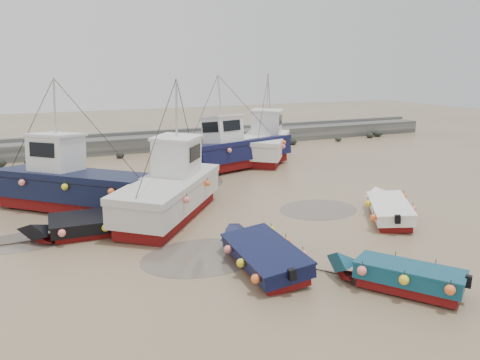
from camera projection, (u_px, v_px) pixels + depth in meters
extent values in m
plane|color=#9A7E5E|center=(239.00, 242.00, 18.50)|extent=(120.00, 120.00, 0.00)
cube|color=slate|center=(126.00, 145.00, 37.77)|extent=(60.00, 2.20, 1.20)
cube|color=slate|center=(122.00, 134.00, 38.67)|extent=(60.00, 0.60, 0.25)
ellipsoid|color=black|center=(198.00, 150.00, 37.29)|extent=(0.84, 0.86, 0.51)
ellipsoid|color=black|center=(222.00, 144.00, 39.73)|extent=(0.98, 1.07, 0.72)
ellipsoid|color=black|center=(292.00, 141.00, 41.43)|extent=(0.78, 0.90, 0.59)
ellipsoid|color=black|center=(370.00, 135.00, 45.27)|extent=(0.68, 0.72, 0.52)
ellipsoid|color=black|center=(338.00, 139.00, 43.14)|extent=(0.60, 0.70, 0.31)
ellipsoid|color=black|center=(61.00, 156.00, 34.42)|extent=(0.99, 0.80, 0.58)
ellipsoid|color=black|center=(271.00, 144.00, 40.85)|extent=(0.54, 0.46, 0.30)
ellipsoid|color=black|center=(245.00, 145.00, 40.01)|extent=(0.61, 0.47, 0.46)
ellipsoid|color=black|center=(378.00, 133.00, 46.06)|extent=(0.92, 0.97, 0.58)
ellipsoid|color=black|center=(72.00, 157.00, 34.59)|extent=(0.61, 0.53, 0.32)
ellipsoid|color=black|center=(255.00, 143.00, 41.09)|extent=(0.67, 0.55, 0.43)
ellipsoid|color=black|center=(29.00, 162.00, 32.85)|extent=(0.65, 0.60, 0.37)
ellipsoid|color=black|center=(245.00, 145.00, 39.38)|extent=(0.88, 0.64, 0.62)
ellipsoid|color=black|center=(120.00, 155.00, 35.37)|extent=(0.64, 0.62, 0.48)
ellipsoid|color=black|center=(223.00, 146.00, 39.66)|extent=(0.55, 0.45, 0.29)
cylinder|color=#5E544A|center=(202.00, 257.00, 17.11)|extent=(4.56, 4.56, 0.01)
cylinder|color=#5E544A|center=(318.00, 209.00, 22.74)|extent=(3.93, 3.93, 0.01)
cylinder|color=#5E544A|center=(27.00, 241.00, 18.61)|extent=(4.18, 4.18, 0.01)
cylinder|color=#5E544A|center=(176.00, 181.00, 28.24)|extent=(5.70, 5.70, 0.01)
cube|color=maroon|center=(266.00, 265.00, 16.04)|extent=(1.72, 3.76, 0.30)
cube|color=black|center=(267.00, 255.00, 15.95)|extent=(2.00, 4.05, 0.45)
pyramid|color=black|center=(242.00, 222.00, 17.95)|extent=(1.78, 0.83, 0.90)
cube|color=brown|center=(267.00, 250.00, 15.92)|extent=(1.61, 3.40, 0.10)
cube|color=black|center=(267.00, 248.00, 15.89)|extent=(2.07, 4.14, 0.07)
cube|color=black|center=(295.00, 274.00, 14.04)|extent=(0.23, 0.19, 0.35)
cylinder|color=black|center=(234.00, 237.00, 19.03)|extent=(0.17, 2.00, 0.04)
sphere|color=orange|center=(258.00, 275.00, 14.16)|extent=(0.30, 0.30, 0.30)
sphere|color=orange|center=(306.00, 258.00, 15.42)|extent=(0.30, 0.30, 0.30)
sphere|color=orange|center=(243.00, 260.00, 15.30)|extent=(0.30, 0.30, 0.30)
sphere|color=orange|center=(288.00, 245.00, 16.56)|extent=(0.30, 0.30, 0.30)
sphere|color=orange|center=(230.00, 246.00, 16.44)|extent=(0.30, 0.30, 0.30)
sphere|color=orange|center=(274.00, 233.00, 17.70)|extent=(0.30, 0.30, 0.30)
cube|color=maroon|center=(408.00, 287.00, 14.44)|extent=(2.66, 3.09, 0.30)
cube|color=navy|center=(409.00, 276.00, 14.35)|extent=(2.96, 3.38, 0.45)
pyramid|color=navy|center=(349.00, 250.00, 15.19)|extent=(1.58, 1.40, 0.90)
cube|color=brown|center=(409.00, 271.00, 14.31)|extent=(2.44, 2.81, 0.10)
cube|color=navy|center=(410.00, 268.00, 14.29)|extent=(3.05, 3.47, 0.07)
cube|color=black|center=(468.00, 283.00, 13.50)|extent=(0.28, 0.27, 0.35)
cylinder|color=black|center=(323.00, 271.00, 15.83)|extent=(1.17, 1.67, 0.04)
sphere|color=orange|center=(449.00, 294.00, 13.01)|extent=(0.30, 0.30, 0.30)
sphere|color=orange|center=(435.00, 267.00, 14.72)|extent=(0.30, 0.30, 0.30)
sphere|color=orange|center=(403.00, 283.00, 13.63)|extent=(0.30, 0.30, 0.30)
sphere|color=orange|center=(395.00, 259.00, 15.33)|extent=(0.30, 0.30, 0.30)
sphere|color=orange|center=(361.00, 274.00, 14.24)|extent=(0.30, 0.30, 0.30)
cube|color=maroon|center=(390.00, 217.00, 21.17)|extent=(3.14, 3.82, 0.30)
cube|color=white|center=(391.00, 209.00, 21.08)|extent=(3.48, 4.17, 0.45)
pyramid|color=white|center=(384.00, 186.00, 23.22)|extent=(1.69, 1.45, 0.90)
cube|color=brown|center=(391.00, 205.00, 21.04)|extent=(2.88, 3.47, 0.10)
cube|color=white|center=(391.00, 203.00, 21.02)|extent=(3.58, 4.28, 0.07)
cube|color=black|center=(399.00, 220.00, 19.05)|extent=(0.28, 0.27, 0.35)
cylinder|color=black|center=(380.00, 199.00, 24.35)|extent=(1.14, 1.69, 0.04)
sphere|color=orange|center=(375.00, 216.00, 19.67)|extent=(0.30, 0.30, 0.30)
sphere|color=orange|center=(414.00, 211.00, 20.42)|extent=(0.30, 0.30, 0.30)
sphere|color=orange|center=(369.00, 202.00, 21.69)|extent=(0.30, 0.30, 0.30)
sphere|color=orange|center=(405.00, 198.00, 22.44)|extent=(0.30, 0.30, 0.30)
cube|color=maroon|center=(103.00, 230.00, 19.47)|extent=(3.86, 1.54, 0.30)
cube|color=black|center=(103.00, 221.00, 19.38)|extent=(4.14, 1.79, 0.45)
pyramid|color=black|center=(39.00, 218.00, 18.41)|extent=(0.79, 1.64, 0.90)
cube|color=brown|center=(102.00, 218.00, 19.34)|extent=(3.48, 1.44, 0.10)
cube|color=black|center=(102.00, 215.00, 19.32)|extent=(4.24, 1.86, 0.07)
cube|color=black|center=(154.00, 211.00, 20.12)|extent=(0.19, 0.23, 0.35)
cylinder|color=black|center=(15.00, 244.00, 18.28)|extent=(2.00, 0.13, 0.04)
sphere|color=orange|center=(146.00, 221.00, 19.12)|extent=(0.30, 0.30, 0.30)
sphere|color=orange|center=(119.00, 211.00, 20.49)|extent=(0.30, 0.30, 0.30)
sphere|color=orange|center=(105.00, 226.00, 18.53)|extent=(0.30, 0.30, 0.30)
sphere|color=orange|center=(81.00, 215.00, 19.89)|extent=(0.30, 0.30, 0.30)
sphere|color=orange|center=(62.00, 231.00, 17.94)|extent=(0.30, 0.30, 0.30)
cube|color=maroon|center=(76.00, 204.00, 22.69)|extent=(6.72, 6.61, 0.55)
cube|color=black|center=(74.00, 189.00, 22.51)|extent=(7.38, 7.26, 0.95)
pyramid|color=black|center=(2.00, 168.00, 23.75)|extent=(2.90, 2.93, 1.40)
cube|color=brown|center=(73.00, 179.00, 22.39)|extent=(7.18, 7.07, 0.08)
cube|color=black|center=(73.00, 176.00, 22.36)|extent=(7.54, 7.42, 0.30)
cube|color=white|center=(54.00, 155.00, 22.46)|extent=(2.75, 2.75, 1.70)
cube|color=white|center=(52.00, 136.00, 22.25)|extent=(2.97, 2.97, 0.12)
cube|color=black|center=(36.00, 148.00, 22.73)|extent=(1.15, 1.19, 0.68)
cylinder|color=#B7B7B2|center=(49.00, 107.00, 21.92)|extent=(0.10, 0.10, 2.60)
sphere|color=#FF7A71|center=(110.00, 195.00, 20.10)|extent=(0.30, 0.30, 0.30)
sphere|color=#FF7A71|center=(124.00, 178.00, 23.19)|extent=(0.30, 0.30, 0.30)
sphere|color=#FF7A71|center=(63.00, 190.00, 20.88)|extent=(0.30, 0.30, 0.30)
sphere|color=#FF7A71|center=(83.00, 174.00, 23.97)|extent=(0.30, 0.30, 0.30)
sphere|color=#FF7A71|center=(20.00, 186.00, 21.67)|extent=(0.30, 0.30, 0.30)
sphere|color=#FF7A71|center=(44.00, 171.00, 24.76)|extent=(0.30, 0.30, 0.30)
cube|color=maroon|center=(169.00, 212.00, 21.37)|extent=(5.88, 6.63, 0.55)
cube|color=beige|center=(169.00, 197.00, 21.19)|extent=(6.48, 7.25, 0.95)
pyramid|color=beige|center=(198.00, 163.00, 24.98)|extent=(2.84, 2.67, 1.40)
cube|color=brown|center=(168.00, 186.00, 21.07)|extent=(6.30, 7.06, 0.08)
cube|color=beige|center=(168.00, 183.00, 21.04)|extent=(6.62, 7.41, 0.30)
cube|color=white|center=(176.00, 157.00, 21.74)|extent=(2.61, 2.65, 1.70)
cube|color=white|center=(175.00, 138.00, 21.53)|extent=(2.82, 2.86, 0.12)
cube|color=black|center=(183.00, 148.00, 22.64)|extent=(1.19, 0.96, 0.68)
cylinder|color=#B7B7B2|center=(174.00, 108.00, 21.20)|extent=(0.10, 0.10, 2.60)
cylinder|color=black|center=(205.00, 189.00, 26.46)|extent=(1.91, 2.38, 0.05)
sphere|color=#FF7A71|center=(109.00, 205.00, 18.69)|extent=(0.30, 0.30, 0.30)
sphere|color=#FF7A71|center=(186.00, 200.00, 19.43)|extent=(0.30, 0.30, 0.30)
sphere|color=#FF7A71|center=(141.00, 187.00, 21.42)|extent=(0.30, 0.30, 0.30)
sphere|color=#FF7A71|center=(207.00, 183.00, 22.16)|extent=(0.30, 0.30, 0.30)
sphere|color=#FF7A71|center=(165.00, 174.00, 24.16)|extent=(0.30, 0.30, 0.30)
cube|color=maroon|center=(238.00, 164.00, 32.06)|extent=(7.62, 4.31, 0.55)
cube|color=#0E1134|center=(238.00, 153.00, 31.89)|extent=(8.25, 4.86, 0.95)
pyramid|color=#0E1134|center=(184.00, 150.00, 28.90)|extent=(2.15, 3.10, 1.40)
cube|color=brown|center=(238.00, 145.00, 31.76)|extent=(8.05, 4.70, 0.08)
cube|color=#0E1134|center=(238.00, 143.00, 31.73)|extent=(8.43, 4.96, 0.30)
cube|color=white|center=(226.00, 130.00, 30.83)|extent=(2.47, 2.45, 1.70)
cube|color=white|center=(226.00, 117.00, 30.61)|extent=(2.67, 2.64, 0.12)
cube|color=black|center=(213.00, 128.00, 30.12)|extent=(0.51, 1.62, 0.68)
cylinder|color=#B7B7B2|center=(226.00, 96.00, 30.29)|extent=(0.10, 0.10, 2.60)
cylinder|color=black|center=(168.00, 180.00, 28.56)|extent=(2.90, 0.88, 0.05)
sphere|color=#FF7A71|center=(286.00, 146.00, 32.64)|extent=(0.30, 0.30, 0.30)
sphere|color=#FF7A71|center=(244.00, 142.00, 34.10)|extent=(0.30, 0.30, 0.30)
sphere|color=#FF7A71|center=(260.00, 150.00, 31.07)|extent=(0.30, 0.30, 0.30)
sphere|color=#FF7A71|center=(217.00, 146.00, 32.53)|extent=(0.30, 0.30, 0.30)
sphere|color=#FF7A71|center=(231.00, 154.00, 29.50)|extent=(0.30, 0.30, 0.30)
sphere|color=#FF7A71|center=(188.00, 150.00, 30.96)|extent=(0.30, 0.30, 0.30)
cube|color=maroon|center=(264.00, 157.00, 34.48)|extent=(5.81, 6.69, 0.55)
cube|color=white|center=(264.00, 147.00, 34.30)|extent=(6.44, 7.33, 0.95)
pyramid|color=white|center=(271.00, 130.00, 37.96)|extent=(3.19, 2.87, 1.40)
cube|color=brown|center=(264.00, 140.00, 34.18)|extent=(6.26, 7.13, 0.08)
cube|color=white|center=(264.00, 138.00, 34.14)|extent=(6.58, 7.49, 0.30)
cube|color=white|center=(266.00, 123.00, 34.81)|extent=(2.83, 2.82, 1.70)
cube|color=white|center=(266.00, 111.00, 34.60)|extent=(3.05, 3.04, 0.12)
cube|color=black|center=(268.00, 118.00, 35.72)|extent=(1.43, 1.06, 0.68)
cylinder|color=#B7B7B2|center=(266.00, 92.00, 34.27)|extent=(0.10, 0.10, 2.60)
cylinder|color=black|center=(273.00, 148.00, 39.43)|extent=(1.81, 2.45, 0.05)
sphere|color=#FF7A71|center=(235.00, 147.00, 31.89)|extent=(0.30, 0.30, 0.30)
sphere|color=#FF7A71|center=(283.00, 146.00, 32.34)|extent=(0.30, 0.30, 0.30)
sphere|color=#FF7A71|center=(241.00, 142.00, 33.99)|extent=(0.30, 0.30, 0.30)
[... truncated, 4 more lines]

